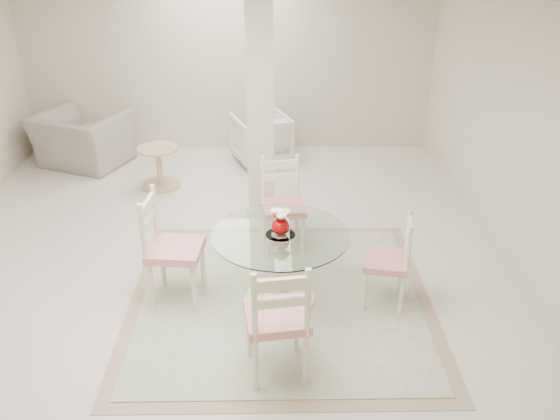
{
  "coord_description": "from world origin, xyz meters",
  "views": [
    {
      "loc": [
        0.61,
        -5.17,
        3.26
      ],
      "look_at": [
        0.69,
        -0.38,
        0.85
      ],
      "focal_mm": 38.0,
      "sensor_mm": 36.0,
      "label": 1
    }
  ],
  "objects_px": {
    "dining_chair_north": "(282,198)",
    "side_table": "(159,169)",
    "armchair_white": "(261,138)",
    "red_vase": "(280,222)",
    "column": "(260,103)",
    "recliner_taupe": "(82,139)",
    "dining_table": "(280,268)",
    "dining_chair_west": "(166,241)",
    "dining_chair_east": "(394,255)",
    "dining_chair_south": "(278,313)"
  },
  "relations": [
    {
      "from": "column",
      "to": "red_vase",
      "type": "distance_m",
      "value": 1.96
    },
    {
      "from": "armchair_white",
      "to": "dining_table",
      "type": "bearing_deg",
      "value": 73.42
    },
    {
      "from": "column",
      "to": "dining_chair_south",
      "type": "height_order",
      "value": "column"
    },
    {
      "from": "column",
      "to": "red_vase",
      "type": "relative_size",
      "value": 10.99
    },
    {
      "from": "red_vase",
      "to": "dining_chair_east",
      "type": "distance_m",
      "value": 1.06
    },
    {
      "from": "dining_chair_north",
      "to": "recliner_taupe",
      "type": "distance_m",
      "value": 3.69
    },
    {
      "from": "armchair_white",
      "to": "column",
      "type": "bearing_deg",
      "value": 70.79
    },
    {
      "from": "side_table",
      "to": "dining_chair_south",
      "type": "bearing_deg",
      "value": -67.52
    },
    {
      "from": "dining_chair_west",
      "to": "dining_chair_east",
      "type": "bearing_deg",
      "value": -87.53
    },
    {
      "from": "dining_chair_east",
      "to": "dining_chair_north",
      "type": "xyz_separation_m",
      "value": [
        -0.98,
        1.08,
        0.06
      ]
    },
    {
      "from": "side_table",
      "to": "armchair_white",
      "type": "bearing_deg",
      "value": 34.2
    },
    {
      "from": "dining_chair_east",
      "to": "dining_chair_south",
      "type": "xyz_separation_m",
      "value": [
        -1.05,
        -0.97,
        0.09
      ]
    },
    {
      "from": "column",
      "to": "armchair_white",
      "type": "bearing_deg",
      "value": 90.93
    },
    {
      "from": "dining_table",
      "to": "dining_chair_south",
      "type": "bearing_deg",
      "value": -91.93
    },
    {
      "from": "recliner_taupe",
      "to": "side_table",
      "type": "xyz_separation_m",
      "value": [
        1.22,
        -0.8,
        -0.12
      ]
    },
    {
      "from": "dining_chair_east",
      "to": "dining_chair_south",
      "type": "bearing_deg",
      "value": -36.28
    },
    {
      "from": "dining_table",
      "to": "dining_chair_north",
      "type": "relative_size",
      "value": 1.11
    },
    {
      "from": "dining_chair_north",
      "to": "dining_chair_west",
      "type": "relative_size",
      "value": 0.93
    },
    {
      "from": "dining_table",
      "to": "red_vase",
      "type": "height_order",
      "value": "red_vase"
    },
    {
      "from": "dining_chair_north",
      "to": "side_table",
      "type": "height_order",
      "value": "dining_chair_north"
    },
    {
      "from": "red_vase",
      "to": "column",
      "type": "bearing_deg",
      "value": 95.86
    },
    {
      "from": "dining_chair_west",
      "to": "armchair_white",
      "type": "bearing_deg",
      "value": -7.53
    },
    {
      "from": "column",
      "to": "dining_table",
      "type": "xyz_separation_m",
      "value": [
        0.19,
        -1.88,
        -0.99
      ]
    },
    {
      "from": "red_vase",
      "to": "side_table",
      "type": "relative_size",
      "value": 0.45
    },
    {
      "from": "column",
      "to": "side_table",
      "type": "height_order",
      "value": "column"
    },
    {
      "from": "dining_chair_north",
      "to": "side_table",
      "type": "xyz_separation_m",
      "value": [
        -1.58,
        1.6,
        -0.33
      ]
    },
    {
      "from": "armchair_white",
      "to": "recliner_taupe",
      "type": "bearing_deg",
      "value": -17.89
    },
    {
      "from": "recliner_taupe",
      "to": "dining_chair_west",
      "type": "bearing_deg",
      "value": 139.79
    },
    {
      "from": "dining_chair_north",
      "to": "dining_chair_south",
      "type": "xyz_separation_m",
      "value": [
        -0.07,
        -2.04,
        0.03
      ]
    },
    {
      "from": "column",
      "to": "dining_table",
      "type": "height_order",
      "value": "column"
    },
    {
      "from": "dining_chair_south",
      "to": "side_table",
      "type": "bearing_deg",
      "value": -75.68
    },
    {
      "from": "dining_chair_north",
      "to": "column",
      "type": "bearing_deg",
      "value": 96.87
    },
    {
      "from": "armchair_white",
      "to": "red_vase",
      "type": "bearing_deg",
      "value": 73.43
    },
    {
      "from": "column",
      "to": "armchair_white",
      "type": "distance_m",
      "value": 1.92
    },
    {
      "from": "recliner_taupe",
      "to": "armchair_white",
      "type": "bearing_deg",
      "value": -155.29
    },
    {
      "from": "dining_table",
      "to": "red_vase",
      "type": "xyz_separation_m",
      "value": [
        0.0,
        -0.0,
        0.47
      ]
    },
    {
      "from": "column",
      "to": "red_vase",
      "type": "xyz_separation_m",
      "value": [
        0.19,
        -1.88,
        -0.52
      ]
    },
    {
      "from": "dining_chair_north",
      "to": "dining_chair_south",
      "type": "distance_m",
      "value": 2.05
    },
    {
      "from": "column",
      "to": "red_vase",
      "type": "height_order",
      "value": "column"
    },
    {
      "from": "dining_chair_east",
      "to": "dining_chair_west",
      "type": "height_order",
      "value": "dining_chair_west"
    },
    {
      "from": "dining_chair_north",
      "to": "side_table",
      "type": "distance_m",
      "value": 2.27
    },
    {
      "from": "column",
      "to": "dining_chair_north",
      "type": "relative_size",
      "value": 2.44
    },
    {
      "from": "column",
      "to": "dining_table",
      "type": "distance_m",
      "value": 2.14
    },
    {
      "from": "dining_chair_south",
      "to": "recliner_taupe",
      "type": "xyz_separation_m",
      "value": [
        -2.73,
        4.44,
        -0.24
      ]
    },
    {
      "from": "dining_table",
      "to": "side_table",
      "type": "relative_size",
      "value": 2.24
    },
    {
      "from": "dining_chair_north",
      "to": "side_table",
      "type": "relative_size",
      "value": 2.01
    },
    {
      "from": "dining_table",
      "to": "dining_chair_north",
      "type": "xyz_separation_m",
      "value": [
        0.04,
        1.02,
        0.22
      ]
    },
    {
      "from": "dining_chair_north",
      "to": "recliner_taupe",
      "type": "bearing_deg",
      "value": 131.5
    },
    {
      "from": "dining_table",
      "to": "dining_chair_west",
      "type": "relative_size",
      "value": 1.04
    },
    {
      "from": "dining_table",
      "to": "side_table",
      "type": "xyz_separation_m",
      "value": [
        -1.54,
        2.62,
        -0.11
      ]
    }
  ]
}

